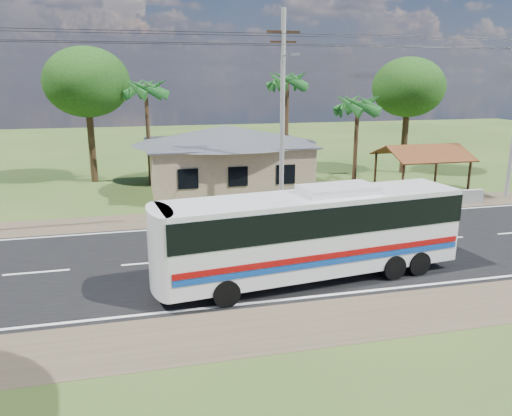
{
  "coord_description": "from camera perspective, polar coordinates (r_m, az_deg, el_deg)",
  "views": [
    {
      "loc": [
        -4.83,
        -19.98,
        7.56
      ],
      "look_at": [
        0.2,
        1.0,
        1.84
      ],
      "focal_mm": 35.0,
      "sensor_mm": 36.0,
      "label": 1
    }
  ],
  "objects": [
    {
      "name": "ground",
      "position": [
        21.9,
        0.09,
        -5.34
      ],
      "size": [
        120.0,
        120.0,
        0.0
      ],
      "primitive_type": "plane",
      "color": "#2A4A1A",
      "rests_on": "ground"
    },
    {
      "name": "motorcycle",
      "position": [
        29.31,
        6.69,
        0.61
      ],
      "size": [
        1.53,
        0.54,
        0.8
      ],
      "primitive_type": "imported",
      "rotation": [
        0.0,
        0.0,
        1.57
      ],
      "color": "black",
      "rests_on": "ground"
    },
    {
      "name": "palm_mid",
      "position": [
        37.1,
        3.6,
        14.2
      ],
      "size": [
        2.8,
        2.8,
        8.2
      ],
      "color": "#47301E",
      "rests_on": "ground"
    },
    {
      "name": "tree_behind_house",
      "position": [
        38.12,
        -18.79,
        13.42
      ],
      "size": [
        6.0,
        6.0,
        9.61
      ],
      "color": "#47301E",
      "rests_on": "ground"
    },
    {
      "name": "palm_near",
      "position": [
        34.19,
        11.55,
        11.45
      ],
      "size": [
        2.8,
        2.8,
        6.7
      ],
      "color": "#47301E",
      "rests_on": "ground"
    },
    {
      "name": "house",
      "position": [
        33.85,
        -3.45,
        6.47
      ],
      "size": [
        12.4,
        10.0,
        5.0
      ],
      "color": "tan",
      "rests_on": "ground"
    },
    {
      "name": "coach_bus",
      "position": [
        18.85,
        6.68,
        -2.24
      ],
      "size": [
        11.79,
        3.87,
        3.6
      ],
      "rotation": [
        0.0,
        0.0,
        0.12
      ],
      "color": "silver",
      "rests_on": "ground"
    },
    {
      "name": "utility_poles",
      "position": [
        27.57,
        2.37,
        11.11
      ],
      "size": [
        32.8,
        2.22,
        11.0
      ],
      "color": "#9E9E99",
      "rests_on": "ground"
    },
    {
      "name": "palm_far",
      "position": [
        36.0,
        -12.49,
        13.1
      ],
      "size": [
        2.8,
        2.8,
        7.7
      ],
      "color": "#47301E",
      "rests_on": "ground"
    },
    {
      "name": "road",
      "position": [
        21.9,
        0.09,
        -5.32
      ],
      "size": [
        120.0,
        16.0,
        0.03
      ],
      "color": "black",
      "rests_on": "ground"
    },
    {
      "name": "concrete_barrier",
      "position": [
        31.44,
        19.32,
        0.93
      ],
      "size": [
        7.0,
        0.3,
        0.9
      ],
      "primitive_type": "cube",
      "color": "#9E9E99",
      "rests_on": "ground"
    },
    {
      "name": "waiting_shed",
      "position": [
        33.95,
        18.47,
        5.91
      ],
      "size": [
        5.2,
        4.48,
        3.35
      ],
      "color": "#371F14",
      "rests_on": "ground"
    },
    {
      "name": "tree_behind_shed",
      "position": [
        41.59,
        17.03,
        13.01
      ],
      "size": [
        5.6,
        5.6,
        9.02
      ],
      "color": "#47301E",
      "rests_on": "ground"
    }
  ]
}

